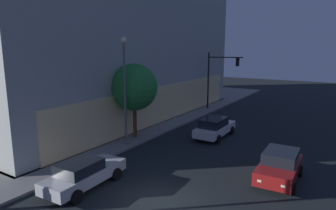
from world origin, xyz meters
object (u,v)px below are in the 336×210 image
street_lamp_sidewalk (125,78)px  car_white (215,127)px  traffic_light_far_corner (218,72)px  car_red (279,166)px  modern_building (78,35)px  sidewalk_tree (134,87)px  car_silver (84,173)px

street_lamp_sidewalk → car_white: (5.62, -4.65, -4.24)m
traffic_light_far_corner → car_white: (-9.89, -3.91, -3.62)m
traffic_light_far_corner → car_red: 18.85m
modern_building → car_white: size_ratio=6.55×
modern_building → sidewalk_tree: modern_building is taller
street_lamp_sidewalk → sidewalk_tree: street_lamp_sidewalk is taller
car_white → car_red: bearing=-131.6°
traffic_light_far_corner → sidewalk_tree: bearing=174.3°
sidewalk_tree → car_red: sidewalk_tree is taller
car_white → sidewalk_tree: bearing=125.7°
modern_building → sidewalk_tree: size_ratio=5.26×
traffic_light_far_corner → car_white: bearing=-158.4°
car_white → traffic_light_far_corner: bearing=21.6°
traffic_light_far_corner → car_silver: bearing=-175.5°
modern_building → car_silver: modern_building is taller
sidewalk_tree → car_silver: sidewalk_tree is taller
modern_building → traffic_light_far_corner: modern_building is taller
street_lamp_sidewalk → car_white: street_lamp_sidewalk is taller
traffic_light_far_corner → car_white: traffic_light_far_corner is taller
car_silver → car_white: (11.94, -2.19, 0.06)m
car_red → sidewalk_tree: bearing=81.3°
traffic_light_far_corner → sidewalk_tree: size_ratio=1.11×
car_silver → car_white: 12.14m
modern_building → car_red: bearing=-107.2°
street_lamp_sidewalk → car_white: 8.44m
street_lamp_sidewalk → sidewalk_tree: (1.83, 0.62, -0.91)m
car_silver → car_red: size_ratio=1.16×
modern_building → car_white: (-1.93, -17.95, -7.79)m
sidewalk_tree → car_silver: size_ratio=1.23×
car_red → car_white: (5.56, 6.26, 0.01)m
modern_building → street_lamp_sidewalk: size_ratio=3.95×
modern_building → car_red: size_ratio=7.49×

